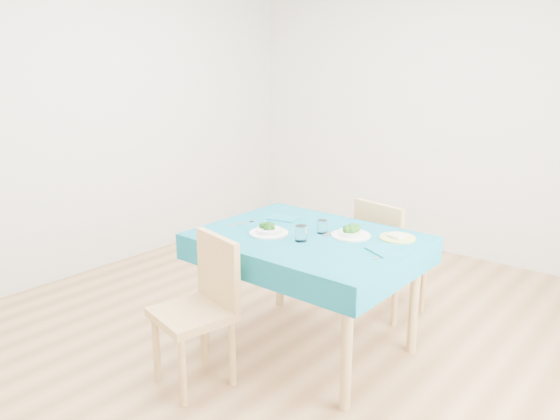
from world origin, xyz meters
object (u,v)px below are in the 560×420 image
Objects in this scene: chair_far at (393,246)px; side_plate at (398,238)px; bowl_near at (269,228)px; bowl_far at (351,231)px; table at (307,293)px; chair_near at (192,304)px.

side_plate is at bearing 129.32° from chair_far.
bowl_far is at bearing 34.05° from bowl_near.
chair_far is (0.15, 0.82, 0.13)m from table.
bowl_near is 1.00× the size of bowl_far.
chair_near reaches higher than table.
bowl_far is (0.21, 0.15, 0.42)m from table.
chair_far is 0.66m from side_plate.
side_plate is (0.45, 0.29, 0.38)m from table.
bowl_far is at bearing 105.04° from chair_far.
chair_far is at bearing 87.38° from chair_near.
chair_far is at bearing 119.15° from side_plate.
bowl_near is 0.50m from bowl_far.
chair_near is at bearing -118.46° from bowl_far.
bowl_far is at bearing 35.32° from table.
bowl_near reaches higher than table.
side_plate is (0.24, 0.14, -0.03)m from bowl_far.
table is 0.77m from chair_near.
bowl_far is 0.28m from side_plate.
chair_far reaches higher than bowl_near.
side_plate is at bearing 32.79° from bowl_near.
chair_near is at bearing -125.09° from side_plate.
side_plate is at bearing 30.50° from bowl_far.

